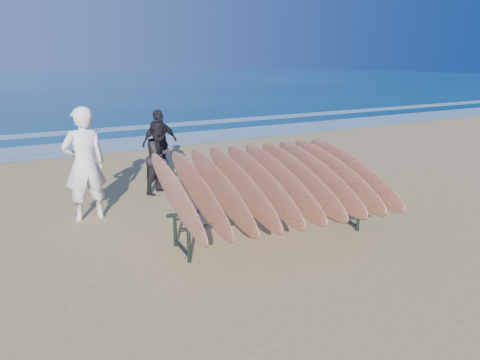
{
  "coord_description": "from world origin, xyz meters",
  "views": [
    {
      "loc": [
        -3.58,
        -5.3,
        2.8
      ],
      "look_at": [
        0.0,
        0.8,
        0.95
      ],
      "focal_mm": 35.0,
      "sensor_mm": 36.0,
      "label": 1
    }
  ],
  "objects_px": {
    "surfboard_rack": "(271,183)",
    "person_white": "(84,164)",
    "person_dark_b": "(160,143)",
    "person_dark_a": "(160,157)"
  },
  "relations": [
    {
      "from": "surfboard_rack",
      "to": "person_white",
      "type": "bearing_deg",
      "value": 138.9
    },
    {
      "from": "person_white",
      "to": "surfboard_rack",
      "type": "bearing_deg",
      "value": 132.01
    },
    {
      "from": "surfboard_rack",
      "to": "person_dark_b",
      "type": "bearing_deg",
      "value": 95.38
    },
    {
      "from": "surfboard_rack",
      "to": "person_dark_b",
      "type": "xyz_separation_m",
      "value": [
        0.01,
        4.84,
        -0.11
      ]
    },
    {
      "from": "surfboard_rack",
      "to": "person_white",
      "type": "distance_m",
      "value": 3.34
    },
    {
      "from": "surfboard_rack",
      "to": "person_dark_b",
      "type": "distance_m",
      "value": 4.84
    },
    {
      "from": "person_white",
      "to": "person_dark_b",
      "type": "distance_m",
      "value": 3.34
    },
    {
      "from": "person_dark_a",
      "to": "person_dark_b",
      "type": "height_order",
      "value": "person_dark_b"
    },
    {
      "from": "surfboard_rack",
      "to": "person_dark_b",
      "type": "height_order",
      "value": "person_dark_b"
    },
    {
      "from": "person_white",
      "to": "person_dark_a",
      "type": "xyz_separation_m",
      "value": [
        1.73,
        0.91,
        -0.23
      ]
    }
  ]
}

